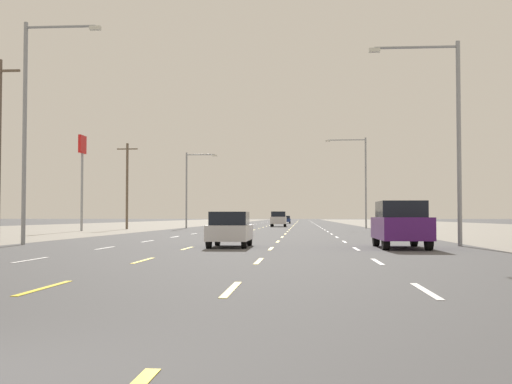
% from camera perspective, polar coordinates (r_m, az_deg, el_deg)
% --- Properties ---
extents(ground_plane, '(572.00, 572.00, 0.00)m').
position_cam_1_polar(ground_plane, '(70.90, 1.63, -3.24)').
color(ground_plane, '#4C4C4F').
extents(lot_apron_left, '(28.00, 440.00, 0.01)m').
position_cam_1_polar(lot_apron_left, '(76.10, -17.36, -3.07)').
color(lot_apron_left, gray).
rests_on(lot_apron_left, ground).
extents(lot_apron_right, '(28.00, 440.00, 0.01)m').
position_cam_1_polar(lot_apron_right, '(74.08, 21.16, -3.05)').
color(lot_apron_right, gray).
rests_on(lot_apron_right, ground).
extents(lane_markings, '(10.64, 227.60, 0.01)m').
position_cam_1_polar(lane_markings, '(109.37, 2.50, -2.86)').
color(lane_markings, white).
rests_on(lane_markings, ground).
extents(signal_span_wire, '(27.07, 0.52, 8.64)m').
position_cam_1_polar(signal_span_wire, '(12.48, -10.87, 15.87)').
color(signal_span_wire, brown).
rests_on(signal_span_wire, ground).
extents(suv_far_right_nearest, '(1.98, 4.90, 1.98)m').
position_cam_1_polar(suv_far_right_nearest, '(28.01, 12.60, -2.75)').
color(suv_far_right_nearest, '#4C196B').
rests_on(suv_far_right_nearest, ground).
extents(hatchback_center_turn_near, '(1.72, 3.90, 1.54)m').
position_cam_1_polar(hatchback_center_turn_near, '(28.36, -2.30, -3.28)').
color(hatchback_center_turn_near, silver).
rests_on(hatchback_center_turn_near, ground).
extents(suv_center_turn_mid, '(1.98, 4.90, 1.98)m').
position_cam_1_polar(suv_center_turn_mid, '(84.77, 2.00, -2.37)').
color(suv_center_turn_mid, silver).
rests_on(suv_center_turn_mid, ground).
extents(sedan_center_turn_midfar, '(1.80, 4.50, 1.46)m').
position_cam_1_polar(sedan_center_turn_midfar, '(123.12, 2.64, -2.43)').
color(sedan_center_turn_midfar, navy).
rests_on(sedan_center_turn_midfar, ground).
extents(pole_sign_left_row_1, '(0.24, 1.62, 8.79)m').
position_cam_1_polar(pole_sign_left_row_1, '(61.66, -15.04, 2.65)').
color(pole_sign_left_row_1, gray).
rests_on(pole_sign_left_row_1, ground).
extents(streetlight_left_row_0, '(3.75, 0.26, 10.64)m').
position_cam_1_polar(streetlight_left_row_0, '(32.83, -19.14, 6.23)').
color(streetlight_left_row_0, gray).
rests_on(streetlight_left_row_0, ground).
extents(streetlight_right_row_0, '(4.13, 0.26, 9.34)m').
position_cam_1_polar(streetlight_right_row_0, '(30.84, 16.63, 5.56)').
color(streetlight_right_row_0, gray).
rests_on(streetlight_right_row_0, ground).
extents(streetlight_left_row_1, '(3.60, 0.26, 8.64)m').
position_cam_1_polar(streetlight_left_row_1, '(74.25, -5.86, 0.68)').
color(streetlight_left_row_1, gray).
rests_on(streetlight_left_row_1, ground).
extents(streetlight_right_row_1, '(4.59, 0.26, 10.19)m').
position_cam_1_polar(streetlight_right_row_1, '(73.48, 9.27, 1.45)').
color(streetlight_right_row_1, gray).
rests_on(streetlight_right_row_1, ground).
extents(utility_pole_left_row_1, '(2.20, 0.26, 9.06)m').
position_cam_1_polar(utility_pole_left_row_1, '(69.58, -11.27, 0.67)').
color(utility_pole_left_row_1, brown).
rests_on(utility_pole_left_row_1, ground).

